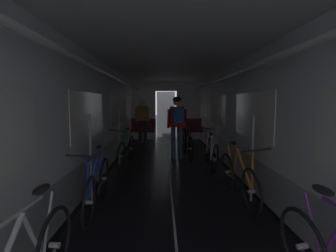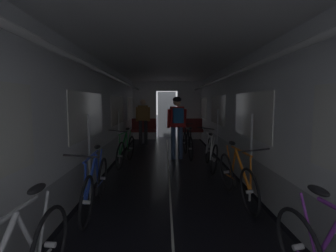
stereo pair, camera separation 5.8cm
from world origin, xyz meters
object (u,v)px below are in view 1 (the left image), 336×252
bicycle_orange (238,177)px  bicycle_blue (97,185)px  person_cyclist_aisle (177,121)px  person_standing_near_bench (142,118)px  bicycle_black_in_aisle (188,144)px  bicycle_white (211,153)px  bench_seat_far_right (189,128)px  bench_seat_far_left (143,128)px  bicycle_green (126,150)px

bicycle_orange → bicycle_blue: 2.18m
person_cyclist_aisle → person_standing_near_bench: person_cyclist_aisle is taller
bicycle_orange → bicycle_black_in_aisle: 3.34m
bicycle_white → bicycle_blue: (-2.10, -2.37, 0.00)m
bench_seat_far_right → person_cyclist_aisle: (-0.65, -2.92, 0.50)m
bench_seat_far_right → person_standing_near_bench: bearing=-168.2°
bench_seat_far_right → person_standing_near_bench: size_ratio=0.58×
bicycle_orange → bench_seat_far_right: bearing=91.5°
bench_seat_far_left → bicycle_blue: size_ratio=0.58×
bicycle_green → bicycle_white: 2.11m
bicycle_green → bicycle_black_in_aisle: bicycle_green is taller
bicycle_white → bicycle_black_in_aisle: bearing=108.7°
bicycle_blue → person_standing_near_bench: 5.97m
bicycle_orange → bicycle_blue: size_ratio=1.00×
bench_seat_far_left → bicycle_blue: (-0.19, -6.31, -0.18)m
person_cyclist_aisle → bicycle_black_in_aisle: 0.80m
bicycle_blue → person_cyclist_aisle: size_ratio=0.98×
bicycle_white → person_standing_near_bench: bearing=118.1°
bicycle_white → bicycle_black_in_aisle: 1.36m
bicycle_blue → bench_seat_far_right: bearing=72.5°
bench_seat_far_right → bicycle_green: 4.07m
bench_seat_far_left → bicycle_blue: 6.32m
bicycle_orange → bicycle_white: 2.02m
bicycle_green → bicycle_black_in_aisle: size_ratio=1.00×
person_standing_near_bench → bicycle_blue: bearing=-91.9°
bicycle_green → person_cyclist_aisle: size_ratio=0.98×
bench_seat_far_right → bicycle_white: 3.95m
bench_seat_far_left → person_standing_near_bench: person_standing_near_bench is taller
bicycle_blue → person_cyclist_aisle: 3.71m
person_cyclist_aisle → person_standing_near_bench: (-1.15, 2.54, -0.10)m
bicycle_black_in_aisle → person_standing_near_bench: (-1.47, 2.28, 0.59)m
bench_seat_far_right → bicycle_black_in_aisle: (-0.33, -2.65, -0.18)m
bicycle_white → bicycle_blue: size_ratio=1.00×
person_standing_near_bench → bench_seat_far_left: bearing=90.4°
person_cyclist_aisle → bench_seat_far_right: bearing=77.5°
bench_seat_far_right → bicycle_blue: bearing=-107.5°
bicycle_white → person_standing_near_bench: person_standing_near_bench is taller
bicycle_white → bench_seat_far_right: bearing=91.6°
person_standing_near_bench → bench_seat_far_right: bearing=11.8°
bicycle_green → person_cyclist_aisle: bearing=25.6°
bicycle_orange → person_standing_near_bench: size_ratio=1.00×
person_cyclist_aisle → bicycle_black_in_aisle: person_cyclist_aisle is taller
bench_seat_far_left → bicycle_black_in_aisle: 3.04m
bench_seat_far_left → bicycle_blue: bearing=-91.8°
bicycle_orange → person_standing_near_bench: 5.95m
bench_seat_far_right → person_cyclist_aisle: size_ratio=0.57×
bicycle_orange → bicycle_black_in_aisle: size_ratio=1.00×
bench_seat_far_left → bicycle_white: size_ratio=0.58×
bicycle_orange → person_cyclist_aisle: person_cyclist_aisle is taller
bicycle_white → person_cyclist_aisle: (-0.76, 1.02, 0.69)m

